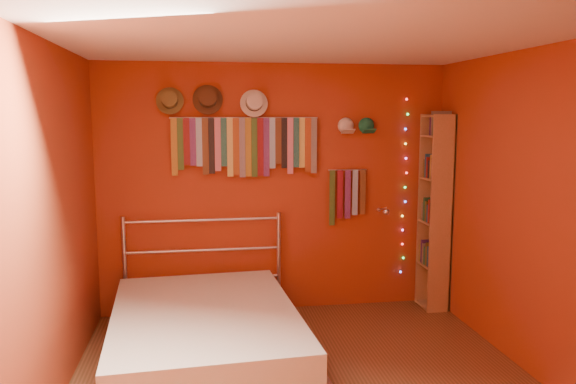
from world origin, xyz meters
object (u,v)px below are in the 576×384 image
reading_lamp (385,211)px  bed (205,334)px  tie_rack (246,144)px  bookshelf (439,211)px

reading_lamp → bed: (-1.82, -0.95, -0.79)m
bed → tie_rack: bearing=64.9°
bookshelf → tie_rack: bearing=175.5°
tie_rack → reading_lamp: (1.38, -0.15, -0.68)m
tie_rack → reading_lamp: bearing=-6.4°
tie_rack → reading_lamp: tie_rack is taller
bookshelf → bed: bookshelf is taller
reading_lamp → bed: 2.20m
tie_rack → bed: 1.89m
reading_lamp → bookshelf: bookshelf is taller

